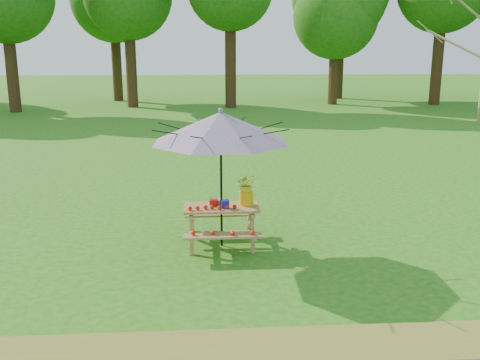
{
  "coord_description": "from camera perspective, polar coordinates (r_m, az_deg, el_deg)",
  "views": [
    {
      "loc": [
        -1.74,
        -7.75,
        3.13
      ],
      "look_at": [
        -1.18,
        0.5,
        1.1
      ],
      "focal_mm": 40.0,
      "sensor_mm": 36.0,
      "label": 1
    }
  ],
  "objects": [
    {
      "name": "ground",
      "position": [
        8.54,
        8.23,
        -7.86
      ],
      "size": [
        120.0,
        120.0,
        0.0
      ],
      "primitive_type": "plane",
      "color": "#1E6513",
      "rests_on": "ground"
    },
    {
      "name": "drygrass_strip",
      "position": [
        6.11,
        13.92,
        -17.45
      ],
      "size": [
        120.0,
        1.2,
        0.01
      ],
      "primitive_type": "cube",
      "color": "olive",
      "rests_on": "ground"
    },
    {
      "name": "picnic_table",
      "position": [
        8.72,
        -1.98,
        -4.98
      ],
      "size": [
        1.2,
        1.32,
        0.67
      ],
      "color": "olive",
      "rests_on": "ground"
    },
    {
      "name": "patio_umbrella",
      "position": [
        8.34,
        -2.07,
        5.64
      ],
      "size": [
        2.87,
        2.87,
        2.25
      ],
      "color": "black",
      "rests_on": "ground"
    },
    {
      "name": "produce_bins",
      "position": [
        8.61,
        -2.19,
        -2.45
      ],
      "size": [
        0.31,
        0.41,
        0.13
      ],
      "color": "#AD170D",
      "rests_on": "picnic_table"
    },
    {
      "name": "tomatoes_row",
      "position": [
        8.43,
        -2.97,
        -2.95
      ],
      "size": [
        0.77,
        0.13,
        0.07
      ],
      "primitive_type": null,
      "color": "red",
      "rests_on": "picnic_table"
    },
    {
      "name": "flower_bucket",
      "position": [
        8.62,
        0.68,
        -0.89
      ],
      "size": [
        0.31,
        0.27,
        0.52
      ],
      "color": "#E9A80C",
      "rests_on": "picnic_table"
    }
  ]
}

